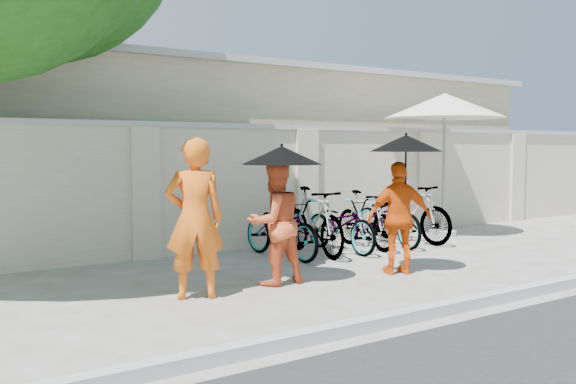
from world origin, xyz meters
TOP-DOWN VIEW (x-y plane):
  - ground at (0.00, 0.00)m, footprint 80.00×80.00m
  - kerb at (0.00, -1.70)m, footprint 40.00×0.16m
  - compound_wall at (1.00, 3.20)m, footprint 20.00×0.30m
  - building_behind at (2.00, 7.00)m, footprint 14.00×6.00m
  - monk_left at (-1.52, 0.36)m, footprint 0.77×0.63m
  - monk_center at (-0.38, 0.47)m, footprint 0.75×0.58m
  - parasol_center at (-0.33, 0.39)m, footprint 0.98×0.98m
  - monk_right at (1.36, 0.07)m, footprint 0.96×0.68m
  - parasol_right at (1.38, -0.01)m, footprint 0.96×0.96m
  - patio_umbrella at (4.68, 2.27)m, footprint 2.82×2.82m
  - bike_0 at (0.77, 2.01)m, footprint 0.72×1.78m
  - bike_1 at (1.32, 1.92)m, footprint 0.73×1.83m
  - bike_2 at (1.88, 1.94)m, footprint 0.60×1.71m
  - bike_3 at (2.44, 1.97)m, footprint 0.61×1.64m
  - bike_4 at (2.99, 2.00)m, footprint 0.86×1.87m
  - bike_5 at (3.55, 2.00)m, footprint 0.62×1.82m

SIDE VIEW (x-z plane):
  - ground at x=0.00m, z-range 0.00..0.00m
  - kerb at x=0.00m, z-range 0.00..0.12m
  - bike_2 at x=1.88m, z-range 0.00..0.89m
  - bike_0 at x=0.77m, z-range 0.00..0.92m
  - bike_4 at x=2.99m, z-range 0.00..0.95m
  - bike_3 at x=2.44m, z-range 0.00..0.97m
  - bike_1 at x=1.32m, z-range 0.00..1.07m
  - bike_5 at x=3.55m, z-range 0.00..1.07m
  - monk_right at x=1.36m, z-range 0.00..1.50m
  - monk_center at x=-0.38m, z-range 0.00..1.53m
  - monk_left at x=-1.52m, z-range 0.00..1.80m
  - compound_wall at x=1.00m, z-range 0.00..2.00m
  - parasol_center at x=-0.33m, z-range 1.18..2.01m
  - building_behind at x=2.00m, z-range 0.00..3.20m
  - parasol_right at x=1.38m, z-range 1.24..2.24m
  - patio_umbrella at x=4.68m, z-range 1.09..3.80m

